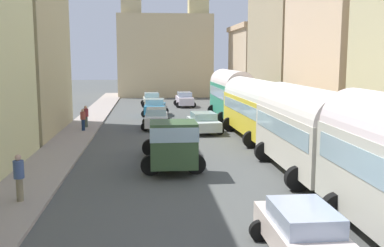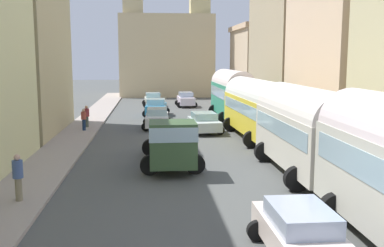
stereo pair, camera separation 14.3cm
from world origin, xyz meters
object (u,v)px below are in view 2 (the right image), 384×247
Objects in this scene: car_1 at (156,107)px; pedestrian_3 at (84,119)px; parked_bus_1 at (305,127)px; pedestrian_1 at (18,176)px; parked_bus_3 at (232,92)px; car_2 at (153,99)px; cargo_truck_0 at (172,143)px; parked_bus_2 at (257,106)px; car_3 at (301,233)px; pedestrian_0 at (87,116)px; car_4 at (204,122)px; car_5 at (186,99)px; car_0 at (157,118)px.

pedestrian_3 is at bearing -120.63° from car_1.
parked_bus_1 reaches higher than pedestrian_1.
parked_bus_3 is at bearing -27.48° from car_1.
pedestrian_1 is 1.10× the size of pedestrian_3.
parked_bus_1 is at bearing -77.24° from car_2.
pedestrian_3 is (-5.67, 10.96, -0.30)m from cargo_truck_0.
parked_bus_2 reaches higher than pedestrian_1.
parked_bus_1 reaches higher than pedestrian_3.
car_3 is at bearing -99.78° from parked_bus_2.
pedestrian_0 is 0.94× the size of pedestrian_1.
car_1 is 25.02m from pedestrian_1.
pedestrian_1 is (-4.98, -32.29, 0.31)m from car_2.
parked_bus_1 reaches higher than cargo_truck_0.
car_2 is at bearing 120.67° from parked_bus_3.
car_4 is at bearing -71.37° from car_1.
car_5 is at bearing 65.57° from car_1.
car_0 is at bearing -147.48° from parked_bus_3.
cargo_truck_0 is at bearing -109.65° from parked_bus_3.
car_5 is at bearing 77.26° from car_0.
car_2 is 0.96× the size of car_5.
parked_bus_2 is 19.77m from car_5.
pedestrian_0 reaches higher than car_4.
car_0 is 1.04× the size of car_5.
car_5 is at bearing 96.17° from parked_bus_1.
parked_bus_1 reaches higher than car_5.
pedestrian_3 reaches higher than car_0.
car_2 is 2.23× the size of pedestrian_3.
pedestrian_0 is at bearing 90.16° from pedestrian_3.
parked_bus_1 reaches higher than car_2.
car_5 is at bearing 89.90° from car_4.
parked_bus_1 is 12.05m from pedestrian_1.
car_3 is 1.01× the size of car_4.
car_5 reaches higher than car_3.
car_5 is at bearing 106.38° from parked_bus_3.
parked_bus_2 reaches higher than car_1.
car_0 is 17.88m from pedestrian_1.
parked_bus_2 reaches higher than car_2.
pedestrian_1 is (-8.50, -31.65, 0.26)m from car_5.
parked_bus_2 reaches higher than car_4.
car_0 is at bearing -90.19° from car_1.
pedestrian_1 is at bearing -119.65° from car_4.
parked_bus_1 is 2.04× the size of car_0.
car_4 is (-3.11, 2.71, -1.40)m from parked_bus_2.
pedestrian_1 is at bearing -105.02° from car_5.
car_4 is 1.05× the size of car_5.
pedestrian_1 is (-5.21, -17.11, 0.28)m from car_0.
car_1 is at bearing 106.59° from parked_bus_1.
car_4 is (-3.11, -6.29, -1.61)m from parked_bus_3.
pedestrian_0 is 17.23m from pedestrian_1.
pedestrian_3 is at bearing 174.49° from car_4.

